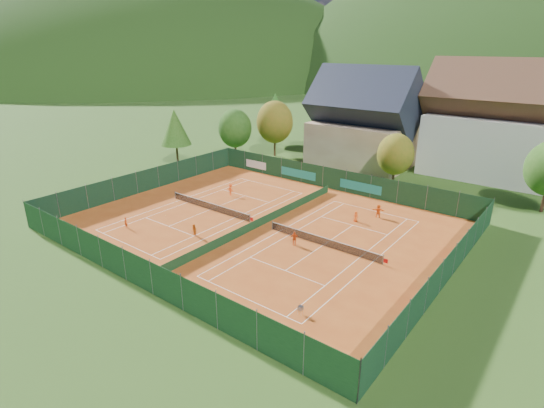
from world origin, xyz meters
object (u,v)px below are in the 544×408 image
at_px(player_right_far_a, 356,217).
at_px(ball_hopper, 301,308).
at_px(player_left_far, 231,190).
at_px(hotel_block_a, 501,128).
at_px(player_right_near, 294,238).
at_px(player_left_mid, 194,230).
at_px(player_left_near, 126,222).
at_px(chalet, 363,125).
at_px(player_right_far_b, 378,211).

bearing_deg(player_right_far_a, ball_hopper, 113.35).
height_order(player_left_far, player_right_far_a, player_left_far).
relative_size(hotel_block_a, player_right_near, 14.66).
bearing_deg(player_left_mid, player_left_far, 128.09).
relative_size(hotel_block_a, player_left_near, 17.58).
bearing_deg(hotel_block_a, player_left_far, -129.96).
height_order(player_left_near, player_left_far, player_left_far).
distance_m(chalet, player_left_far, 26.10).
distance_m(chalet, player_left_mid, 36.87).
bearing_deg(player_left_mid, chalet, 100.74).
bearing_deg(player_right_far_b, player_left_mid, 27.77).
distance_m(player_left_mid, player_left_far, 13.14).
bearing_deg(chalet, player_left_mid, -91.34).
xyz_separation_m(hotel_block_a, player_right_near, (-10.35, -37.65, -6.65)).
height_order(player_left_far, player_right_near, player_left_far).
distance_m(player_right_near, player_right_far_b, 12.47).
relative_size(player_left_far, player_right_far_b, 1.00).
height_order(player_left_near, player_right_near, player_right_near).
bearing_deg(ball_hopper, player_right_near, 127.30).
xyz_separation_m(hotel_block_a, ball_hopper, (-3.26, -46.96, -6.83)).
height_order(hotel_block_a, player_right_far_a, hotel_block_a).
distance_m(player_left_far, player_right_near, 16.83).
relative_size(hotel_block_a, player_right_far_a, 17.42).
bearing_deg(ball_hopper, hotel_block_a, 86.03).
relative_size(chalet, player_left_far, 10.25).
xyz_separation_m(hotel_block_a, player_left_near, (-27.41, -45.46, -6.77)).
bearing_deg(player_left_near, player_right_far_a, 40.91).
xyz_separation_m(ball_hopper, player_left_mid, (-16.59, 4.58, 0.11)).
distance_m(hotel_block_a, ball_hopper, 47.56).
bearing_deg(player_right_far_a, player_left_near, 49.81).
bearing_deg(player_right_near, hotel_block_a, 36.49).
xyz_separation_m(player_right_near, player_right_far_a, (2.08, 9.19, -0.12)).
relative_size(hotel_block_a, player_right_far_b, 13.66).
height_order(ball_hopper, player_left_near, player_left_near).
relative_size(chalet, player_right_far_b, 10.24).
bearing_deg(player_right_far_a, hotel_block_a, -97.99).
xyz_separation_m(player_left_near, player_right_far_a, (19.14, 17.00, 0.01)).
distance_m(hotel_block_a, player_left_near, 53.51).
height_order(ball_hopper, player_right_near, player_right_near).
distance_m(chalet, player_right_far_b, 23.88).
xyz_separation_m(chalet, ball_hopper, (15.74, -40.96, -6.07)).
xyz_separation_m(ball_hopper, player_left_far, (-22.35, 16.39, 0.24)).
bearing_deg(player_left_near, player_right_far_b, 43.13).
xyz_separation_m(chalet, player_right_near, (8.65, -31.65, -5.89)).
relative_size(ball_hopper, player_left_mid, 0.60).
bearing_deg(player_right_far_b, player_right_near, 49.30).
bearing_deg(player_left_near, chalet, 77.28).
bearing_deg(chalet, player_right_near, -74.71).
bearing_deg(player_left_far, player_right_far_b, -158.89).
height_order(hotel_block_a, player_left_mid, hotel_block_a).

